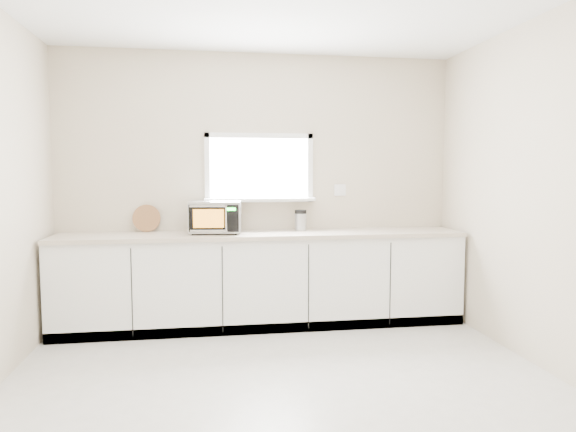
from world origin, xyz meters
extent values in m
plane|color=beige|center=(0.00, 0.00, 0.00)|extent=(4.00, 4.00, 0.00)
cube|color=beige|center=(0.00, 2.00, 1.35)|extent=(4.00, 0.02, 2.70)
cube|color=white|center=(0.00, 1.99, 1.55)|extent=(1.00, 0.02, 0.60)
cube|color=white|center=(0.00, 1.92, 1.23)|extent=(1.12, 0.16, 0.03)
cube|color=white|center=(0.00, 1.97, 1.88)|extent=(1.10, 0.04, 0.05)
cube|color=white|center=(0.00, 1.97, 1.23)|extent=(1.10, 0.04, 0.05)
cube|color=white|center=(-0.53, 1.97, 1.55)|extent=(0.05, 0.04, 0.70)
cube|color=white|center=(0.53, 1.97, 1.55)|extent=(0.05, 0.04, 0.70)
cube|color=white|center=(0.85, 1.99, 1.32)|extent=(0.12, 0.01, 0.12)
cube|color=white|center=(0.00, 1.70, 0.44)|extent=(3.92, 0.60, 0.88)
cube|color=beige|center=(0.00, 1.69, 0.90)|extent=(3.92, 0.64, 0.04)
cylinder|color=black|center=(-0.67, 1.60, 0.93)|extent=(0.02, 0.02, 0.01)
cylinder|color=black|center=(-0.64, 1.89, 0.93)|extent=(0.02, 0.02, 0.01)
cylinder|color=black|center=(-0.26, 1.56, 0.93)|extent=(0.02, 0.02, 0.01)
cylinder|color=black|center=(-0.23, 1.85, 0.93)|extent=(0.02, 0.02, 0.01)
cube|color=#ACAEB3|center=(-0.45, 1.73, 1.08)|extent=(0.51, 0.41, 0.29)
cube|color=black|center=(-0.47, 1.54, 1.08)|extent=(0.46, 0.06, 0.25)
cube|color=orange|center=(-0.52, 1.54, 1.08)|extent=(0.28, 0.03, 0.17)
cylinder|color=silver|center=(-0.36, 1.50, 1.08)|extent=(0.02, 0.02, 0.22)
cube|color=black|center=(-0.31, 1.52, 1.08)|extent=(0.12, 0.02, 0.25)
cube|color=#19FF33|center=(-0.31, 1.51, 1.16)|extent=(0.08, 0.01, 0.03)
cube|color=silver|center=(-0.45, 1.73, 1.23)|extent=(0.51, 0.41, 0.01)
cube|color=#482B1A|center=(-0.34, 1.68, 1.04)|extent=(0.14, 0.21, 0.23)
cube|color=black|center=(-0.35, 1.62, 1.13)|extent=(0.02, 0.04, 0.08)
cube|color=black|center=(-0.33, 1.63, 1.14)|extent=(0.02, 0.04, 0.08)
cube|color=black|center=(-0.30, 1.64, 1.12)|extent=(0.02, 0.04, 0.08)
cube|color=black|center=(-0.34, 1.63, 1.16)|extent=(0.02, 0.04, 0.08)
cube|color=black|center=(-0.31, 1.64, 1.16)|extent=(0.02, 0.04, 0.08)
cylinder|color=olive|center=(-1.12, 1.94, 1.05)|extent=(0.27, 0.06, 0.27)
cylinder|color=#ACAEB3|center=(0.40, 1.83, 1.01)|extent=(0.14, 0.14, 0.17)
cylinder|color=black|center=(0.40, 1.83, 1.11)|extent=(0.14, 0.14, 0.04)
camera|label=1|loc=(-0.52, -3.24, 1.50)|focal=32.00mm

